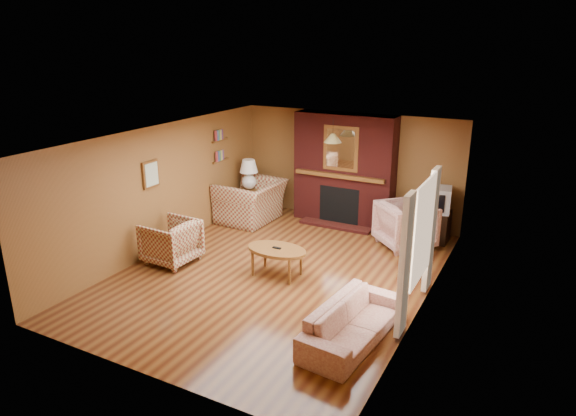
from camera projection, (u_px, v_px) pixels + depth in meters
The scene contains 20 objects.
floor at pixel (278, 273), 8.97m from camera, with size 6.50×6.50×0.00m, color #48210F.
ceiling at pixel (277, 137), 8.21m from camera, with size 6.50×6.50×0.00m, color white.
wall_back at pixel (349, 167), 11.32m from camera, with size 6.50×6.50×0.00m, color brown.
wall_front at pixel (140, 287), 5.86m from camera, with size 6.50×6.50×0.00m, color brown.
wall_left at pixel (162, 188), 9.69m from camera, with size 6.50×6.50×0.00m, color brown.
wall_right at pixel (427, 233), 7.48m from camera, with size 6.50×6.50×0.00m, color brown.
fireplace at pixel (344, 170), 11.10m from camera, with size 2.20×0.82×2.40m.
window_right at pixel (420, 242), 7.36m from camera, with size 0.10×1.85×2.00m.
bookshelf at pixel (221, 147), 11.12m from camera, with size 0.09×0.55×0.71m.
botanical_print at pixel (151, 174), 9.32m from camera, with size 0.05×0.40×0.50m.
pendant_light at pixel (333, 138), 10.27m from camera, with size 0.36×0.36×0.48m.
plaid_loveseat at pixel (251, 201), 11.42m from camera, with size 1.38×1.21×0.90m, color maroon.
plaid_armchair at pixel (171, 241), 9.30m from camera, with size 0.85×0.87×0.79m, color maroon.
floral_sofa at pixel (353, 322), 6.90m from camera, with size 1.86×0.73×0.54m, color beige.
floral_armchair at pixel (406, 225), 9.99m from camera, with size 0.95×0.98×0.89m, color beige.
coffee_table at pixel (277, 251), 8.74m from camera, with size 1.07×0.66×0.52m.
side_table at pixel (250, 202), 11.86m from camera, with size 0.46×0.46×0.61m, color brown.
table_lamp at pixel (249, 173), 11.64m from camera, with size 0.42×0.42×0.69m.
tv_stand at pixel (434, 226), 10.31m from camera, with size 0.57×0.52×0.63m, color black.
crt_tv at pixel (437, 199), 10.13m from camera, with size 0.61×0.60×0.49m.
Camera 1 is at (3.95, -7.13, 3.91)m, focal length 32.00 mm.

